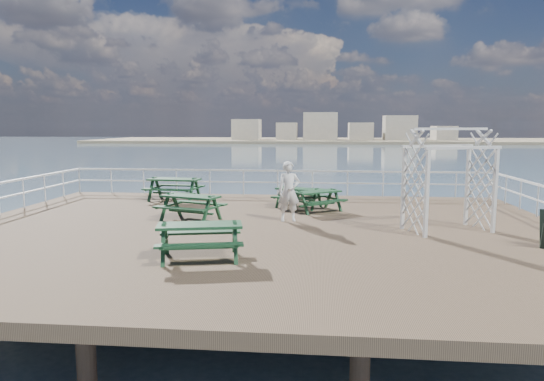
{
  "coord_description": "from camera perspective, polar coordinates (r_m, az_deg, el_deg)",
  "views": [
    {
      "loc": [
        1.74,
        -13.59,
        2.96
      ],
      "look_at": [
        0.4,
        0.19,
        1.1
      ],
      "focal_mm": 32.0,
      "sensor_mm": 36.0,
      "label": 1
    }
  ],
  "objects": [
    {
      "name": "picnic_table_d",
      "position": [
        15.42,
        -9.57,
        -1.36
      ],
      "size": [
        2.22,
        2.0,
        0.89
      ],
      "rotation": [
        0.0,
        0.0,
        -0.34
      ],
      "color": "#13341E",
      "rests_on": "ground"
    },
    {
      "name": "trellis_arbor",
      "position": [
        14.43,
        20.05,
        0.54
      ],
      "size": [
        2.63,
        2.0,
        2.9
      ],
      "rotation": [
        0.0,
        0.0,
        0.37
      ],
      "color": "silver",
      "rests_on": "ground"
    },
    {
      "name": "railing",
      "position": [
        16.39,
        -0.84,
        0.34
      ],
      "size": [
        17.77,
        13.76,
        1.1
      ],
      "color": "silver",
      "rests_on": "ground"
    },
    {
      "name": "picnic_table_e",
      "position": [
        10.91,
        -8.48,
        -5.03
      ],
      "size": [
        2.14,
        1.86,
        0.91
      ],
      "rotation": [
        0.0,
        0.0,
        0.22
      ],
      "color": "#13341E",
      "rests_on": "ground"
    },
    {
      "name": "picnic_table_b",
      "position": [
        17.59,
        3.19,
        -0.35
      ],
      "size": [
        2.01,
        1.82,
        0.8
      ],
      "rotation": [
        0.0,
        0.0,
        -0.36
      ],
      "color": "#13341E",
      "rests_on": "ground"
    },
    {
      "name": "picnic_table_c",
      "position": [
        16.88,
        5.34,
        -0.7
      ],
      "size": [
        2.12,
        2.04,
        0.81
      ],
      "rotation": [
        0.0,
        0.0,
        0.61
      ],
      "color": "#13341E",
      "rests_on": "ground"
    },
    {
      "name": "sea_backdrop",
      "position": [
        148.09,
        9.79,
        6.21
      ],
      "size": [
        300.0,
        300.0,
        9.2
      ],
      "color": "#415A6E",
      "rests_on": "ground"
    },
    {
      "name": "person",
      "position": [
        15.01,
        1.99,
        -0.11
      ],
      "size": [
        0.76,
        0.58,
        1.86
      ],
      "primitive_type": "imported",
      "rotation": [
        0.0,
        0.0,
        0.21
      ],
      "color": "silver",
      "rests_on": "ground"
    },
    {
      "name": "picnic_table_a",
      "position": [
        19.66,
        -11.43,
        0.71
      ],
      "size": [
        2.2,
        1.86,
        0.99
      ],
      "rotation": [
        0.0,
        0.0,
        -0.11
      ],
      "color": "#13341E",
      "rests_on": "ground"
    },
    {
      "name": "ground",
      "position": [
        14.05,
        -1.72,
        -5.14
      ],
      "size": [
        18.0,
        14.0,
        0.3
      ],
      "primitive_type": "cube",
      "color": "brown",
      "rests_on": "ground"
    }
  ]
}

